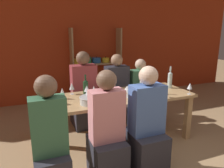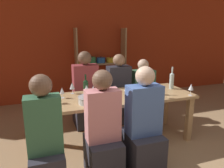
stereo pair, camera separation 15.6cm
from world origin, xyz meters
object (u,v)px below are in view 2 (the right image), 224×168
(wine_glass_red_a, at_px, (62,91))
(person_near_a, at_px, (143,134))
(wine_glass_empty_a, at_px, (93,89))
(wine_bottle_green, at_px, (172,80))
(wine_bottle_dark, at_px, (86,86))
(wine_glass_white_e, at_px, (58,96))
(cell_phone, at_px, (162,86))
(wine_glass_white_b, at_px, (87,89))
(wine_glass_red_d, at_px, (127,89))
(person_far_b, at_px, (119,97))
(person_near_b, at_px, (46,149))
(mixing_bowl, at_px, (90,99))
(wine_glass_red_b, at_px, (148,89))
(person_far_c, at_px, (142,96))
(shelf_unit, at_px, (100,73))
(dining_table, at_px, (114,102))
(wine_glass_white_d, at_px, (191,87))
(wine_glass_empty_b, at_px, (87,91))
(wine_glass_red_c, at_px, (127,90))
(person_far_a, at_px, (86,98))
(wine_bottle_amber, at_px, (151,86))
(wine_glass_white_c, at_px, (143,80))
(wine_glass_white_a, at_px, (72,86))
(wine_glass_white_f, at_px, (163,89))
(person_near_c, at_px, (103,138))

(wine_glass_red_a, distance_m, person_near_a, 1.25)
(wine_glass_empty_a, height_order, person_near_a, person_near_a)
(wine_bottle_green, relative_size, wine_bottle_dark, 1.22)
(wine_glass_white_e, bearing_deg, cell_phone, 10.34)
(wine_glass_white_b, distance_m, wine_glass_red_d, 0.58)
(person_far_b, bearing_deg, person_near_b, 47.28)
(mixing_bowl, distance_m, wine_glass_red_b, 0.84)
(person_near_b, height_order, person_far_c, person_near_b)
(shelf_unit, relative_size, person_far_c, 1.51)
(shelf_unit, bearing_deg, wine_glass_red_d, -95.90)
(dining_table, xyz_separation_m, cell_phone, (0.93, 0.24, 0.09))
(wine_glass_white_d, distance_m, wine_glass_empty_b, 1.48)
(wine_glass_red_c, relative_size, cell_phone, 1.12)
(wine_glass_red_a, height_order, person_far_a, person_far_a)
(person_near_b, distance_m, person_far_c, 2.36)
(wine_glass_white_d, relative_size, cell_phone, 1.12)
(wine_glass_red_d, bearing_deg, wine_glass_empty_b, 175.26)
(cell_phone, bearing_deg, wine_bottle_amber, -139.05)
(wine_bottle_amber, xyz_separation_m, wine_glass_red_a, (-1.25, 0.23, -0.02))
(person_near_b, bearing_deg, wine_glass_empty_a, 46.53)
(wine_bottle_amber, bearing_deg, person_far_b, 102.72)
(wine_glass_red_b, distance_m, wine_glass_red_d, 0.30)
(wine_glass_empty_a, bearing_deg, wine_glass_white_e, -170.82)
(wine_bottle_green, distance_m, wine_glass_empty_b, 1.39)
(shelf_unit, height_order, wine_bottle_dark, shelf_unit)
(wine_bottle_green, height_order, wine_glass_white_d, wine_bottle_green)
(wine_glass_empty_b, height_order, person_far_c, person_far_c)
(cell_phone, distance_m, person_far_b, 0.81)
(wine_glass_red_c, distance_m, wine_glass_red_d, 0.10)
(wine_glass_red_d, bearing_deg, wine_bottle_amber, -8.75)
(wine_glass_white_b, height_order, wine_glass_white_c, wine_glass_white_c)
(wine_glass_white_a, height_order, wine_glass_empty_b, wine_glass_white_a)
(wine_glass_red_d, relative_size, wine_glass_white_f, 0.77)
(wine_glass_red_d, bearing_deg, dining_table, 166.65)
(dining_table, distance_m, wine_glass_white_a, 0.66)
(shelf_unit, height_order, person_far_c, shelf_unit)
(dining_table, xyz_separation_m, wine_glass_empty_b, (-0.40, 0.01, 0.20))
(person_near_a, bearing_deg, wine_bottle_amber, 55.41)
(wine_glass_red_b, height_order, wine_glass_empty_b, wine_glass_red_b)
(wine_glass_white_f, xyz_separation_m, person_near_c, (-0.98, -0.38, -0.39))
(wine_glass_white_b, bearing_deg, wine_glass_white_a, 132.44)
(wine_bottle_green, distance_m, wine_glass_white_a, 1.56)
(wine_glass_empty_a, bearing_deg, wine_glass_white_d, -14.50)
(wine_glass_red_a, height_order, person_near_c, person_near_c)
(mixing_bowl, distance_m, person_near_a, 0.80)
(shelf_unit, height_order, wine_bottle_amber, shelf_unit)
(wine_bottle_amber, height_order, person_far_a, person_far_a)
(wine_glass_white_f, relative_size, person_near_b, 0.15)
(dining_table, relative_size, cell_phone, 15.37)
(wine_glass_white_c, relative_size, wine_glass_white_e, 1.17)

